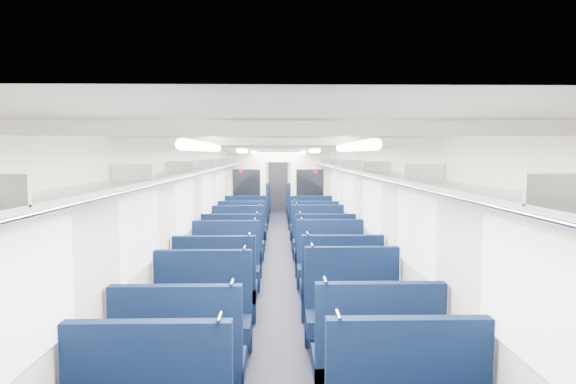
{
  "coord_description": "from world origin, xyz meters",
  "views": [
    {
      "loc": [
        -0.01,
        -10.05,
        2.2
      ],
      "look_at": [
        0.24,
        1.78,
        1.29
      ],
      "focal_mm": 30.29,
      "sensor_mm": 36.0,
      "label": 1
    }
  ],
  "objects_px": {
    "seat_4": "(181,373)",
    "seat_8": "(216,293)",
    "seat_12": "(233,257)",
    "seat_13": "(324,257)",
    "seat_17": "(315,235)",
    "seat_6": "(202,325)",
    "seat_10": "(226,272)",
    "seat_22": "(252,213)",
    "seat_19": "(311,228)",
    "seat_20": "(250,217)",
    "seat_11": "(331,270)",
    "seat_24": "(254,209)",
    "seat_27": "(301,205)",
    "seat_14": "(238,245)",
    "end_door": "(278,185)",
    "seat_7": "(353,320)",
    "bulkhead": "(278,190)",
    "seat_15": "(319,244)",
    "seat_9": "(341,292)",
    "seat_25": "(302,208)",
    "seat_5": "(376,369)",
    "seat_23": "(304,213)",
    "seat_21": "(306,217)",
    "seat_16": "(242,235)",
    "seat_18": "(246,227)",
    "seat_26": "(255,205)"
  },
  "relations": [
    {
      "from": "end_door",
      "to": "seat_15",
      "type": "xyz_separation_m",
      "value": [
        0.83,
        -9.1,
        -0.63
      ]
    },
    {
      "from": "seat_11",
      "to": "seat_22",
      "type": "height_order",
      "value": "same"
    },
    {
      "from": "seat_24",
      "to": "seat_14",
      "type": "bearing_deg",
      "value": -90.0
    },
    {
      "from": "bulkhead",
      "to": "seat_27",
      "type": "distance_m",
      "value": 4.3
    },
    {
      "from": "seat_19",
      "to": "seat_21",
      "type": "relative_size",
      "value": 1.0
    },
    {
      "from": "seat_24",
      "to": "seat_25",
      "type": "relative_size",
      "value": 1.0
    },
    {
      "from": "seat_5",
      "to": "seat_18",
      "type": "xyz_separation_m",
      "value": [
        -1.66,
        8.16,
        0.0
      ]
    },
    {
      "from": "seat_12",
      "to": "seat_27",
      "type": "xyz_separation_m",
      "value": [
        1.66,
        8.88,
        0.0
      ]
    },
    {
      "from": "seat_5",
      "to": "seat_17",
      "type": "distance_m",
      "value": 6.96
    },
    {
      "from": "seat_13",
      "to": "seat_21",
      "type": "xyz_separation_m",
      "value": [
        0.0,
        5.56,
        0.0
      ]
    },
    {
      "from": "seat_6",
      "to": "seat_10",
      "type": "xyz_separation_m",
      "value": [
        0.0,
        2.38,
        0.0
      ]
    },
    {
      "from": "seat_4",
      "to": "seat_15",
      "type": "xyz_separation_m",
      "value": [
        1.66,
        5.91,
        0.0
      ]
    },
    {
      "from": "seat_23",
      "to": "seat_10",
      "type": "bearing_deg",
      "value": -102.14
    },
    {
      "from": "seat_8",
      "to": "seat_27",
      "type": "distance_m",
      "value": 11.33
    },
    {
      "from": "seat_13",
      "to": "seat_24",
      "type": "xyz_separation_m",
      "value": [
        -1.66,
        7.79,
        0.0
      ]
    },
    {
      "from": "seat_7",
      "to": "seat_27",
      "type": "height_order",
      "value": "same"
    },
    {
      "from": "seat_13",
      "to": "seat_17",
      "type": "height_order",
      "value": "same"
    },
    {
      "from": "seat_19",
      "to": "seat_23",
      "type": "height_order",
      "value": "same"
    },
    {
      "from": "seat_20",
      "to": "seat_13",
      "type": "bearing_deg",
      "value": -73.27
    },
    {
      "from": "seat_24",
      "to": "end_door",
      "type": "bearing_deg",
      "value": 72.1
    },
    {
      "from": "seat_4",
      "to": "seat_7",
      "type": "xyz_separation_m",
      "value": [
        1.66,
        1.3,
        0.0
      ]
    },
    {
      "from": "seat_10",
      "to": "seat_7",
      "type": "bearing_deg",
      "value": -53.32
    },
    {
      "from": "seat_6",
      "to": "seat_19",
      "type": "bearing_deg",
      "value": 76.64
    },
    {
      "from": "seat_6",
      "to": "seat_16",
      "type": "height_order",
      "value": "same"
    },
    {
      "from": "seat_11",
      "to": "seat_12",
      "type": "distance_m",
      "value": 1.98
    },
    {
      "from": "seat_11",
      "to": "seat_24",
      "type": "distance_m",
      "value": 9.0
    },
    {
      "from": "seat_6",
      "to": "seat_27",
      "type": "distance_m",
      "value": 12.53
    },
    {
      "from": "seat_12",
      "to": "seat_8",
      "type": "bearing_deg",
      "value": -90.0
    },
    {
      "from": "seat_10",
      "to": "seat_19",
      "type": "bearing_deg",
      "value": 70.19
    },
    {
      "from": "seat_8",
      "to": "seat_20",
      "type": "distance_m",
      "value": 7.82
    },
    {
      "from": "seat_6",
      "to": "seat_8",
      "type": "distance_m",
      "value": 1.22
    },
    {
      "from": "seat_9",
      "to": "seat_22",
      "type": "bearing_deg",
      "value": 100.6
    },
    {
      "from": "seat_16",
      "to": "seat_17",
      "type": "xyz_separation_m",
      "value": [
        1.66,
        -0.07,
        0.0
      ]
    },
    {
      "from": "seat_6",
      "to": "seat_21",
      "type": "relative_size",
      "value": 1.0
    },
    {
      "from": "seat_5",
      "to": "seat_23",
      "type": "bearing_deg",
      "value": 90.0
    },
    {
      "from": "seat_6",
      "to": "seat_26",
      "type": "xyz_separation_m",
      "value": [
        0.0,
        12.51,
        0.0
      ]
    },
    {
      "from": "seat_16",
      "to": "seat_24",
      "type": "relative_size",
      "value": 1.0
    },
    {
      "from": "seat_4",
      "to": "seat_27",
      "type": "distance_m",
      "value": 13.67
    },
    {
      "from": "seat_7",
      "to": "seat_22",
      "type": "height_order",
      "value": "same"
    },
    {
      "from": "seat_17",
      "to": "seat_8",
      "type": "bearing_deg",
      "value": -109.64
    },
    {
      "from": "seat_22",
      "to": "seat_19",
      "type": "bearing_deg",
      "value": -62.06
    },
    {
      "from": "seat_15",
      "to": "seat_4",
      "type": "bearing_deg",
      "value": -105.68
    },
    {
      "from": "seat_14",
      "to": "bulkhead",
      "type": "bearing_deg",
      "value": 77.16
    },
    {
      "from": "seat_21",
      "to": "seat_22",
      "type": "xyz_separation_m",
      "value": [
        -1.66,
        1.05,
        0.0
      ]
    },
    {
      "from": "seat_25",
      "to": "seat_13",
      "type": "bearing_deg",
      "value": -90.0
    },
    {
      "from": "seat_4",
      "to": "seat_8",
      "type": "height_order",
      "value": "same"
    },
    {
      "from": "seat_21",
      "to": "seat_25",
      "type": "relative_size",
      "value": 1.0
    },
    {
      "from": "seat_14",
      "to": "seat_16",
      "type": "distance_m",
      "value": 1.29
    },
    {
      "from": "seat_19",
      "to": "seat_10",
      "type": "bearing_deg",
      "value": -109.81
    },
    {
      "from": "seat_10",
      "to": "seat_17",
      "type": "relative_size",
      "value": 1.0
    }
  ]
}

